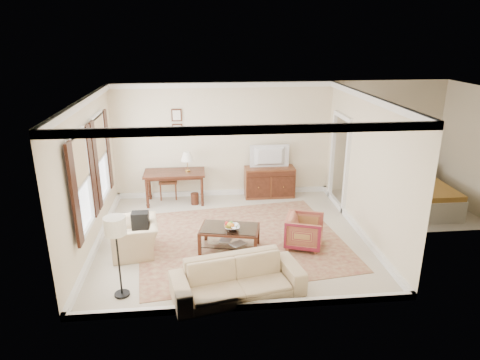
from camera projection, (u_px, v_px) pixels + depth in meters
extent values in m
cube|color=beige|center=(232.00, 237.00, 8.93)|extent=(5.50, 5.00, 0.01)
cube|color=white|center=(231.00, 97.00, 7.96)|extent=(5.50, 5.00, 0.01)
cube|color=beige|center=(223.00, 140.00, 10.79)|extent=(5.50, 0.01, 2.90)
cube|color=beige|center=(246.00, 225.00, 6.10)|extent=(5.50, 0.01, 2.90)
cube|color=beige|center=(89.00, 176.00, 8.18)|extent=(0.01, 5.00, 2.90)
cube|color=beige|center=(366.00, 167.00, 8.71)|extent=(0.01, 5.00, 2.90)
cube|color=beige|center=(402.00, 207.00, 10.41)|extent=(3.00, 2.70, 0.01)
cube|color=beige|center=(470.00, 148.00, 10.07)|extent=(0.01, 2.70, 2.90)
cube|color=maroon|center=(240.00, 240.00, 8.78)|extent=(4.47, 3.97, 0.01)
cube|color=#4D2416|center=(174.00, 173.00, 10.46)|extent=(1.48, 0.74, 0.05)
cylinder|color=#4D2416|center=(147.00, 193.00, 10.26)|extent=(0.07, 0.07, 0.75)
cylinder|color=#4D2416|center=(202.00, 192.00, 10.38)|extent=(0.07, 0.07, 0.75)
cylinder|color=#4D2416|center=(150.00, 185.00, 10.80)|extent=(0.07, 0.07, 0.75)
cylinder|color=#4D2416|center=(202.00, 183.00, 10.92)|extent=(0.07, 0.07, 0.75)
cube|color=brown|center=(269.00, 182.00, 11.00)|extent=(1.27, 0.49, 0.78)
imported|color=black|center=(270.00, 150.00, 10.69)|extent=(0.95, 0.55, 0.12)
cube|color=#4D2416|center=(230.00, 229.00, 8.28)|extent=(1.25, 0.89, 0.04)
cube|color=silver|center=(230.00, 227.00, 8.27)|extent=(1.18, 0.82, 0.01)
cube|color=silver|center=(230.00, 242.00, 8.37)|extent=(1.15, 0.80, 0.02)
cube|color=#4D2416|center=(200.00, 245.00, 8.13)|extent=(0.07, 0.07, 0.44)
cube|color=#4D2416|center=(255.00, 248.00, 8.01)|extent=(0.07, 0.07, 0.44)
cube|color=#4D2416|center=(206.00, 231.00, 8.69)|extent=(0.07, 0.07, 0.44)
cube|color=#4D2416|center=(258.00, 234.00, 8.57)|extent=(0.07, 0.07, 0.44)
imported|color=silver|center=(232.00, 227.00, 8.17)|extent=(0.42, 0.42, 0.10)
imported|color=brown|center=(221.00, 239.00, 8.45)|extent=(0.28, 0.13, 0.38)
imported|color=brown|center=(235.00, 242.00, 8.33)|extent=(0.18, 0.25, 0.38)
imported|color=maroon|center=(304.00, 230.00, 8.43)|extent=(0.85, 0.88, 0.72)
imported|color=tan|center=(135.00, 232.00, 8.18)|extent=(0.76, 1.06, 0.86)
cube|color=black|center=(140.00, 219.00, 8.15)|extent=(0.34, 0.39, 0.40)
imported|color=tan|center=(238.00, 273.00, 6.83)|extent=(2.18, 1.03, 0.82)
cylinder|color=black|center=(122.00, 294.00, 6.96)|extent=(0.25, 0.25, 0.04)
cylinder|color=black|center=(119.00, 263.00, 6.77)|extent=(0.03, 0.03, 1.17)
cylinder|color=silver|center=(115.00, 226.00, 6.55)|extent=(0.34, 0.34, 0.28)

